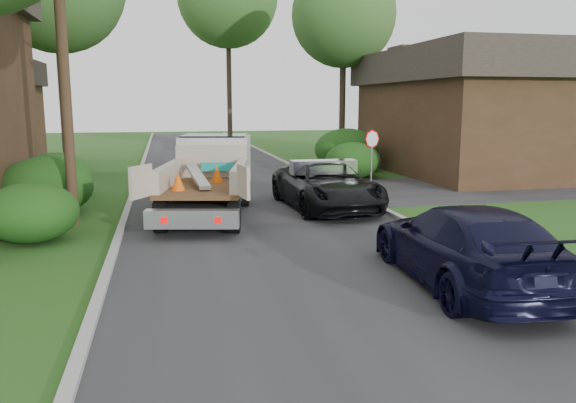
% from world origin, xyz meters
% --- Properties ---
extents(ground, '(120.00, 120.00, 0.00)m').
position_xyz_m(ground, '(0.00, 0.00, 0.00)').
color(ground, '#284F16').
rests_on(ground, ground).
extents(road, '(8.00, 90.00, 0.02)m').
position_xyz_m(road, '(0.00, 10.00, 0.00)').
color(road, '#28282B').
rests_on(road, ground).
extents(side_street, '(16.00, 7.00, 0.02)m').
position_xyz_m(side_street, '(12.00, 9.00, 0.01)').
color(side_street, '#28282B').
rests_on(side_street, ground).
extents(curb_left, '(0.20, 90.00, 0.12)m').
position_xyz_m(curb_left, '(-4.10, 10.00, 0.06)').
color(curb_left, '#9E9E99').
rests_on(curb_left, ground).
extents(curb_right, '(0.20, 90.00, 0.12)m').
position_xyz_m(curb_right, '(4.10, 10.00, 0.06)').
color(curb_right, '#9E9E99').
rests_on(curb_right, ground).
extents(stop_sign, '(0.71, 0.32, 2.48)m').
position_xyz_m(stop_sign, '(5.20, 9.00, 1.78)').
color(stop_sign, slate).
rests_on(stop_sign, ground).
extents(utility_pole, '(2.42, 1.25, 10.00)m').
position_xyz_m(utility_pole, '(-5.48, 4.98, 5.17)').
color(utility_pole, '#382619').
rests_on(utility_pole, ground).
extents(house_right, '(9.72, 12.96, 6.20)m').
position_xyz_m(house_right, '(13.00, 14.00, 3.16)').
color(house_right, '#392617').
rests_on(house_right, ground).
extents(hedge_left_a, '(2.34, 2.34, 1.53)m').
position_xyz_m(hedge_left_a, '(-6.20, 3.00, 0.77)').
color(hedge_left_a, '#0F4313').
rests_on(hedge_left_a, ground).
extents(hedge_left_b, '(2.86, 2.86, 1.87)m').
position_xyz_m(hedge_left_b, '(-6.50, 6.50, 0.94)').
color(hedge_left_b, '#0F4313').
rests_on(hedge_left_b, ground).
extents(hedge_left_c, '(2.60, 2.60, 1.70)m').
position_xyz_m(hedge_left_c, '(-6.80, 10.00, 0.85)').
color(hedge_left_c, '#0F4313').
rests_on(hedge_left_c, ground).
extents(hedge_right_a, '(2.60, 2.60, 1.70)m').
position_xyz_m(hedge_right_a, '(5.80, 13.00, 0.85)').
color(hedge_right_a, '#0F4313').
rests_on(hedge_right_a, ground).
extents(hedge_right_b, '(3.38, 3.38, 2.21)m').
position_xyz_m(hedge_right_b, '(6.50, 16.00, 1.10)').
color(hedge_right_b, '#0F4313').
rests_on(hedge_right_b, ground).
extents(tree_right_far, '(6.00, 6.00, 11.50)m').
position_xyz_m(tree_right_far, '(7.50, 20.00, 8.48)').
color(tree_right_far, '#2D2119').
rests_on(tree_right_far, ground).
extents(flatbed_truck, '(3.93, 6.82, 2.43)m').
position_xyz_m(flatbed_truck, '(-1.39, 6.14, 1.32)').
color(flatbed_truck, black).
rests_on(flatbed_truck, ground).
extents(black_pickup, '(2.86, 5.76, 1.57)m').
position_xyz_m(black_pickup, '(2.40, 5.79, 0.78)').
color(black_pickup, black).
rests_on(black_pickup, ground).
extents(navy_suv, '(2.59, 5.62, 1.59)m').
position_xyz_m(navy_suv, '(2.77, -2.50, 0.79)').
color(navy_suv, black).
rests_on(navy_suv, ground).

